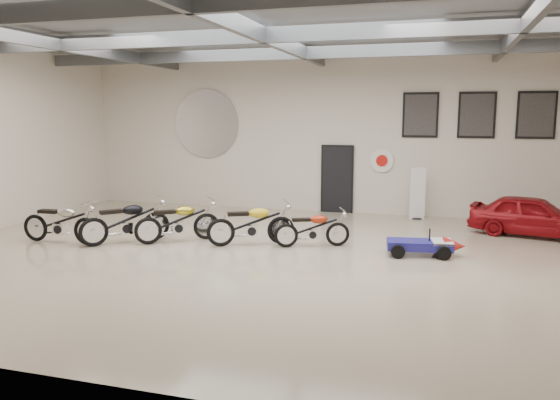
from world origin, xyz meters
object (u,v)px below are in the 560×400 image
(motorcycle_yellow, at_px, (251,223))
(go_kart, at_px, (426,242))
(motorcycle_gold, at_px, (178,221))
(motorcycle_red, at_px, (312,228))
(motorcycle_black, at_px, (125,220))
(banner_stand, at_px, (418,192))
(vintage_car, at_px, (533,216))
(motorcycle_silver, at_px, (60,221))

(motorcycle_yellow, relative_size, go_kart, 1.20)
(go_kart, bearing_deg, motorcycle_yellow, 173.78)
(motorcycle_gold, relative_size, motorcycle_red, 1.16)
(motorcycle_black, distance_m, motorcycle_yellow, 3.10)
(banner_stand, distance_m, motorcycle_yellow, 5.84)
(go_kart, bearing_deg, motorcycle_gold, 174.97)
(motorcycle_black, distance_m, go_kart, 7.16)
(banner_stand, height_order, vintage_car, banner_stand)
(banner_stand, distance_m, vintage_car, 3.34)
(motorcycle_red, bearing_deg, banner_stand, 39.32)
(motorcycle_black, relative_size, motorcycle_yellow, 1.04)
(banner_stand, height_order, motorcycle_yellow, banner_stand)
(motorcycle_silver, relative_size, motorcycle_black, 0.96)
(motorcycle_yellow, height_order, vintage_car, motorcycle_yellow)
(banner_stand, bearing_deg, motorcycle_red, -126.40)
(motorcycle_silver, height_order, vintage_car, motorcycle_silver)
(motorcycle_black, bearing_deg, motorcycle_silver, 150.33)
(motorcycle_black, xyz_separation_m, motorcycle_yellow, (3.03, 0.66, -0.02))
(motorcycle_gold, xyz_separation_m, motorcycle_yellow, (1.85, 0.20, 0.01))
(banner_stand, distance_m, motorcycle_silver, 9.99)
(go_kart, bearing_deg, motorcycle_silver, 179.90)
(go_kart, height_order, vintage_car, vintage_car)
(motorcycle_silver, distance_m, vintage_car, 11.95)
(motorcycle_yellow, relative_size, motorcycle_red, 1.18)
(banner_stand, bearing_deg, go_kart, -93.51)
(motorcycle_black, bearing_deg, go_kart, -39.87)
(motorcycle_silver, distance_m, motorcycle_black, 1.59)
(banner_stand, distance_m, motorcycle_black, 8.49)
(motorcycle_red, height_order, vintage_car, vintage_car)
(banner_stand, relative_size, motorcycle_gold, 0.80)
(motorcycle_silver, bearing_deg, motorcycle_gold, 18.03)
(banner_stand, distance_m, motorcycle_red, 4.83)
(motorcycle_silver, height_order, motorcycle_black, motorcycle_black)
(banner_stand, xyz_separation_m, go_kart, (0.39, -4.35, -0.51))
(banner_stand, bearing_deg, motorcycle_yellow, -137.88)
(motorcycle_silver, height_order, motorcycle_red, motorcycle_silver)
(banner_stand, xyz_separation_m, motorcycle_silver, (-8.24, -5.64, -0.29))
(motorcycle_yellow, bearing_deg, go_kart, -25.00)
(banner_stand, xyz_separation_m, motorcycle_black, (-6.72, -5.18, -0.27))
(motorcycle_silver, xyz_separation_m, vintage_car, (11.21, 4.14, -0.01))
(motorcycle_black, relative_size, motorcycle_gold, 1.05)
(motorcycle_red, height_order, go_kart, motorcycle_red)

